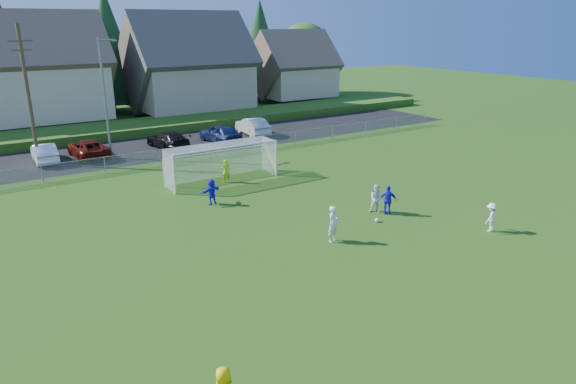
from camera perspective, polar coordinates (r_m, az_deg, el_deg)
name	(u,v)px	position (r m, az deg, el deg)	size (l,w,h in m)	color
ground	(393,274)	(22.20, 11.61, -8.89)	(160.00, 160.00, 0.00)	#193D0C
asphalt_lot	(161,147)	(44.73, -13.96, 4.87)	(60.00, 60.00, 0.00)	black
grass_embankment	(133,128)	(51.64, -16.88, 6.83)	(70.00, 6.00, 0.80)	#1E420F
soccer_ball	(377,220)	(27.45, 9.87, -3.09)	(0.22, 0.22, 0.22)	white
player_white_a	(333,224)	(24.53, 5.06, -3.56)	(0.65, 0.43, 1.78)	silver
player_white_b	(377,199)	(28.60, 9.82, -0.74)	(0.78, 0.60, 1.60)	silver
player_white_c	(491,217)	(27.64, 21.65, -2.62)	(0.96, 0.55, 1.49)	silver
player_blue_a	(388,200)	(28.43, 11.06, -0.89)	(0.96, 0.40, 1.63)	#1C16CF
player_blue_b	(212,192)	(29.83, -8.48, 0.04)	(1.39, 0.44, 1.50)	#1C16CF
goalkeeper	(226,171)	(33.83, -6.93, 2.34)	(0.56, 0.37, 1.53)	#B9DD1A
car_b	(44,153)	(42.64, -25.44, 3.95)	(1.51, 4.33, 1.43)	white
car_c	(88,148)	(42.94, -21.33, 4.54)	(2.30, 5.00, 1.39)	#59120A
car_d	(168,140)	(44.12, -13.18, 5.68)	(1.98, 4.87, 1.41)	black
car_e	(220,133)	(45.38, -7.52, 6.49)	(1.92, 4.78, 1.63)	#151F49
car_f	(253,126)	(48.35, -3.94, 7.31)	(1.68, 4.83, 1.59)	#B5B5B5
soccer_goal	(221,157)	(34.05, -7.51, 3.92)	(7.42, 1.90, 2.50)	white
chainlink_fence	(186,153)	(39.58, -11.28, 4.26)	(52.06, 0.06, 1.20)	gray
streetlight	(105,95)	(41.22, -19.63, 10.09)	(1.38, 0.18, 9.00)	slate
utility_pole	(28,95)	(41.25, -26.90, 9.62)	(1.60, 0.26, 10.00)	#473321
houses_row	(123,49)	(58.52, -17.87, 14.87)	(53.90, 11.45, 13.27)	tan
tree_row	(99,51)	(64.35, -20.28, 14.49)	(65.98, 12.36, 13.80)	#382616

